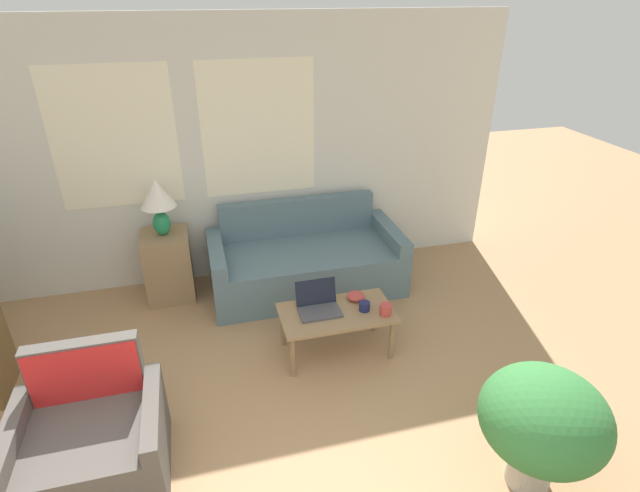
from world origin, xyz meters
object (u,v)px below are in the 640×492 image
at_px(couch, 305,262).
at_px(cup_yellow, 386,309).
at_px(cup_navy, 364,306).
at_px(coffee_table, 337,317).
at_px(laptop, 318,305).
at_px(snack_bowl, 356,296).
at_px(armchair, 92,441).
at_px(table_lamp, 158,199).
at_px(potted_plant, 543,421).

distance_m(couch, cup_yellow, 1.33).
bearing_deg(cup_navy, couch, 101.18).
distance_m(coffee_table, laptop, 0.18).
bearing_deg(coffee_table, snack_bowl, 32.49).
distance_m(armchair, table_lamp, 2.21).
distance_m(couch, snack_bowl, 1.03).
bearing_deg(snack_bowl, couch, 102.18).
xyz_separation_m(coffee_table, laptop, (-0.14, 0.06, 0.10)).
distance_m(armchair, snack_bowl, 2.21).
height_order(couch, laptop, couch).
xyz_separation_m(table_lamp, laptop, (1.21, -1.20, -0.58)).
distance_m(table_lamp, coffee_table, 1.97).
height_order(coffee_table, potted_plant, potted_plant).
bearing_deg(couch, snack_bowl, -77.82).
xyz_separation_m(laptop, cup_yellow, (0.51, -0.20, -0.01)).
bearing_deg(table_lamp, cup_yellow, -39.10).
bearing_deg(couch, table_lamp, 174.03).
relative_size(table_lamp, cup_navy, 6.02).
bearing_deg(laptop, snack_bowl, 11.49).
bearing_deg(laptop, cup_yellow, -21.20).
height_order(armchair, potted_plant, same).
relative_size(table_lamp, coffee_table, 0.58).
distance_m(coffee_table, snack_bowl, 0.26).
relative_size(coffee_table, snack_bowl, 6.06).
bearing_deg(cup_yellow, table_lamp, 140.90).
xyz_separation_m(coffee_table, cup_navy, (0.23, -0.04, 0.09)).
relative_size(cup_navy, snack_bowl, 0.59).
bearing_deg(potted_plant, couch, 106.99).
height_order(coffee_table, laptop, laptop).
xyz_separation_m(table_lamp, cup_navy, (1.57, -1.30, -0.60)).
distance_m(couch, laptop, 1.08).
bearing_deg(table_lamp, coffee_table, -43.13).
bearing_deg(table_lamp, potted_plant, -52.31).
bearing_deg(potted_plant, coffee_table, 117.84).
bearing_deg(armchair, snack_bowl, 23.47).
height_order(couch, snack_bowl, couch).
height_order(armchair, cup_navy, armchair).
relative_size(table_lamp, snack_bowl, 3.54).
relative_size(cup_navy, cup_yellow, 0.94).
xyz_separation_m(armchair, coffee_table, (1.81, 0.74, 0.10)).
xyz_separation_m(laptop, snack_bowl, (0.35, 0.07, -0.02)).
height_order(couch, cup_yellow, couch).
distance_m(table_lamp, cup_navy, 2.13).
bearing_deg(cup_navy, armchair, -160.90).
bearing_deg(snack_bowl, cup_yellow, -58.89).
height_order(laptop, snack_bowl, laptop).
bearing_deg(coffee_table, table_lamp, 136.87).
height_order(cup_navy, cup_yellow, cup_yellow).
bearing_deg(snack_bowl, coffee_table, -147.51).
height_order(armchair, coffee_table, armchair).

